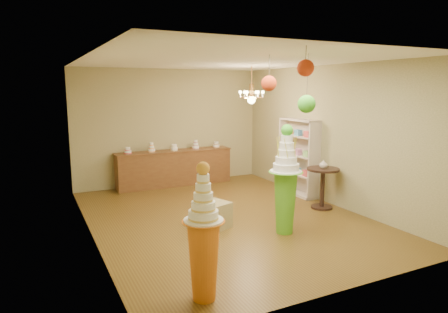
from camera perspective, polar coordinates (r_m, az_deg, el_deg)
name	(u,v)px	position (r m, az deg, el deg)	size (l,w,h in m)	color
floor	(225,217)	(7.94, 0.16, -8.65)	(6.50, 6.50, 0.00)	#563E17
ceiling	(225,61)	(7.56, 0.17, 13.49)	(6.50, 6.50, 0.00)	white
wall_back	(170,127)	(10.60, -7.70, 4.18)	(5.00, 0.04, 3.00)	#999366
wall_front	(347,174)	(4.95, 17.17, -2.36)	(5.00, 0.04, 3.00)	#999366
wall_left	(88,150)	(6.88, -18.83, 0.82)	(0.04, 6.50, 3.00)	#999366
wall_right	(328,135)	(8.99, 14.60, 2.99)	(0.04, 6.50, 3.00)	#999366
pedestal_green	(285,189)	(6.98, 8.77, -4.56)	(0.60, 0.60, 1.91)	#57B226
pedestal_orange	(204,248)	(4.82, -2.91, -12.94)	(0.56, 0.56, 1.68)	orange
burlap_riser	(213,215)	(7.31, -1.59, -8.34)	(0.52, 0.52, 0.47)	#91804F
sideboard	(175,167)	(10.48, -7.08, -1.51)	(3.04, 0.54, 1.16)	brown
shelving_unit	(299,157)	(9.59, 10.60, -0.07)	(0.33, 1.20, 1.80)	beige
round_table	(323,182)	(8.62, 13.91, -3.62)	(0.68, 0.68, 0.86)	black
vase	(323,164)	(8.54, 14.02, -1.05)	(0.17, 0.17, 0.18)	beige
pom_red_left	(269,83)	(6.17, 6.43, 10.34)	(0.23, 0.23, 0.54)	#3E352C
pom_green_mid	(306,104)	(6.05, 11.70, 7.35)	(0.27, 0.27, 0.86)	#3E352C
pom_red_right	(306,68)	(4.96, 11.57, 12.29)	(0.20, 0.20, 0.36)	#3E352C
chandelier	(251,97)	(9.04, 3.94, 8.41)	(0.77, 0.77, 0.85)	#DD984E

